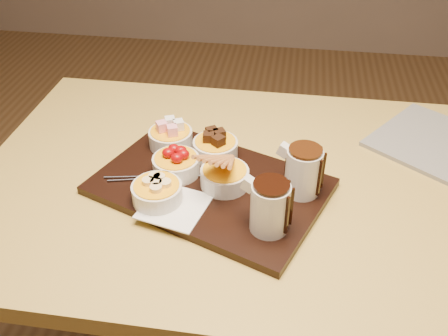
# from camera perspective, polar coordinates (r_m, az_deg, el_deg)

# --- Properties ---
(dining_table) EXTENTS (1.20, 0.80, 0.75)m
(dining_table) POSITION_cam_1_polar(r_m,az_deg,el_deg) (1.14, 2.97, -5.13)
(dining_table) COLOR gold
(dining_table) RESTS_ON ground
(serving_board) EXTENTS (0.54, 0.45, 0.02)m
(serving_board) POSITION_cam_1_polar(r_m,az_deg,el_deg) (1.04, -1.63, -2.10)
(serving_board) COLOR black
(serving_board) RESTS_ON dining_table
(napkin) EXTENTS (0.14, 0.14, 0.00)m
(napkin) POSITION_cam_1_polar(r_m,az_deg,el_deg) (0.98, -5.69, -4.40)
(napkin) COLOR white
(napkin) RESTS_ON serving_board
(bowl_marshmallows) EXTENTS (0.10, 0.10, 0.04)m
(bowl_marshmallows) POSITION_cam_1_polar(r_m,az_deg,el_deg) (1.15, -6.10, 3.39)
(bowl_marshmallows) COLOR silver
(bowl_marshmallows) RESTS_ON serving_board
(bowl_cake) EXTENTS (0.10, 0.10, 0.04)m
(bowl_cake) POSITION_cam_1_polar(r_m,az_deg,el_deg) (1.11, -0.99, 2.21)
(bowl_cake) COLOR silver
(bowl_cake) RESTS_ON serving_board
(bowl_strawberries) EXTENTS (0.10, 0.10, 0.04)m
(bowl_strawberries) POSITION_cam_1_polar(r_m,az_deg,el_deg) (1.06, -5.49, 0.30)
(bowl_strawberries) COLOR silver
(bowl_strawberries) RESTS_ON serving_board
(bowl_biscotti) EXTENTS (0.10, 0.10, 0.04)m
(bowl_biscotti) POSITION_cam_1_polar(r_m,az_deg,el_deg) (1.02, 0.07, -1.10)
(bowl_biscotti) COLOR silver
(bowl_biscotti) RESTS_ON serving_board
(bowl_bananas) EXTENTS (0.10, 0.10, 0.04)m
(bowl_bananas) POSITION_cam_1_polar(r_m,az_deg,el_deg) (0.99, -7.65, -2.86)
(bowl_bananas) COLOR silver
(bowl_bananas) RESTS_ON serving_board
(pitcher_dark_chocolate) EXTENTS (0.09, 0.09, 0.10)m
(pitcher_dark_chocolate) POSITION_cam_1_polar(r_m,az_deg,el_deg) (0.91, 5.26, -4.55)
(pitcher_dark_chocolate) COLOR silver
(pitcher_dark_chocolate) RESTS_ON serving_board
(pitcher_milk_chocolate) EXTENTS (0.09, 0.09, 0.10)m
(pitcher_milk_chocolate) POSITION_cam_1_polar(r_m,az_deg,el_deg) (1.00, 9.03, -0.45)
(pitcher_milk_chocolate) COLOR silver
(pitcher_milk_chocolate) RESTS_ON serving_board
(fondue_skewers) EXTENTS (0.08, 0.26, 0.01)m
(fondue_skewers) POSITION_cam_1_polar(r_m,az_deg,el_deg) (1.06, -6.65, -0.90)
(fondue_skewers) COLOR silver
(fondue_skewers) RESTS_ON serving_board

